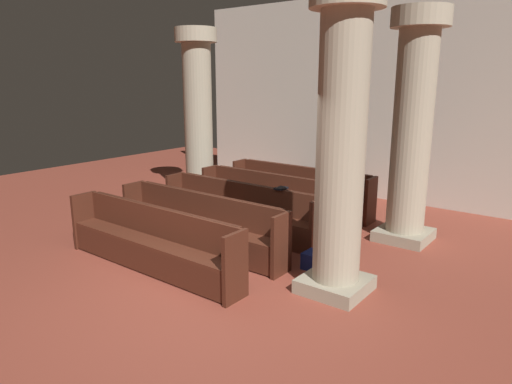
% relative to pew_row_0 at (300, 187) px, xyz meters
% --- Properties ---
extents(ground_plane, '(19.20, 19.20, 0.00)m').
position_rel_pew_row_0_xyz_m(ground_plane, '(0.96, -4.10, -0.48)').
color(ground_plane, brown).
extents(back_wall, '(10.00, 0.16, 4.50)m').
position_rel_pew_row_0_xyz_m(back_wall, '(0.96, 1.98, 1.77)').
color(back_wall, beige).
rests_on(back_wall, ground).
extents(pew_row_0, '(3.25, 0.47, 0.89)m').
position_rel_pew_row_0_xyz_m(pew_row_0, '(0.00, 0.00, 0.00)').
color(pew_row_0, '#4C2316').
rests_on(pew_row_0, ground).
extents(pew_row_1, '(3.25, 0.46, 0.89)m').
position_rel_pew_row_0_xyz_m(pew_row_1, '(0.00, -0.99, 0.00)').
color(pew_row_1, '#4C2316').
rests_on(pew_row_1, ground).
extents(pew_row_2, '(3.25, 0.46, 0.89)m').
position_rel_pew_row_0_xyz_m(pew_row_2, '(0.00, -1.98, 0.00)').
color(pew_row_2, '#4C2316').
rests_on(pew_row_2, ground).
extents(pew_row_3, '(3.25, 0.47, 0.89)m').
position_rel_pew_row_0_xyz_m(pew_row_3, '(0.00, -2.96, 0.00)').
color(pew_row_3, '#4C2316').
rests_on(pew_row_3, ground).
extents(pew_row_4, '(3.25, 0.46, 0.89)m').
position_rel_pew_row_0_xyz_m(pew_row_4, '(0.00, -3.95, 0.00)').
color(pew_row_4, '#4C2316').
rests_on(pew_row_4, ground).
extents(pillar_aisle_side, '(0.91, 0.91, 3.75)m').
position_rel_pew_row_0_xyz_m(pillar_aisle_side, '(2.43, -0.51, 1.47)').
color(pillar_aisle_side, '#9F967E').
rests_on(pillar_aisle_side, ground).
extents(pillar_far_side, '(0.91, 0.91, 3.75)m').
position_rel_pew_row_0_xyz_m(pillar_far_side, '(-2.38, -0.52, 1.47)').
color(pillar_far_side, '#9F967E').
rests_on(pillar_far_side, ground).
extents(pillar_aisle_rear, '(0.87, 0.87, 3.75)m').
position_rel_pew_row_0_xyz_m(pillar_aisle_rear, '(2.43, -2.97, 1.47)').
color(pillar_aisle_rear, '#9F967E').
rests_on(pillar_aisle_rear, ground).
extents(lectern, '(0.48, 0.45, 1.08)m').
position_rel_pew_row_0_xyz_m(lectern, '(0.46, 1.33, -0.02)').
color(lectern, brown).
rests_on(lectern, ground).
extents(hymn_book, '(0.16, 0.22, 0.03)m').
position_rel_pew_row_0_xyz_m(hymn_book, '(0.76, -1.79, 0.43)').
color(hymn_book, black).
rests_on(hymn_book, pew_row_2).
extents(kneeler_box_navy, '(0.40, 0.30, 0.25)m').
position_rel_pew_row_0_xyz_m(kneeler_box_navy, '(1.90, -2.51, -0.35)').
color(kneeler_box_navy, navy).
rests_on(kneeler_box_navy, ground).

